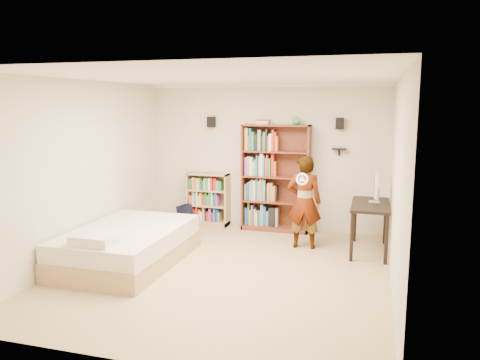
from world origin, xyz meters
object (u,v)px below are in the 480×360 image
(tall_bookshelf, at_px, (276,178))
(computer_desk, at_px, (369,228))
(low_bookshelf, at_px, (208,199))
(person, at_px, (304,202))
(daybed, at_px, (128,241))

(tall_bookshelf, xyz_separation_m, computer_desk, (1.71, -0.86, -0.59))
(tall_bookshelf, xyz_separation_m, low_bookshelf, (-1.34, 0.03, -0.48))
(low_bookshelf, relative_size, person, 0.66)
(daybed, bearing_deg, tall_bookshelf, 53.97)
(tall_bookshelf, distance_m, computer_desk, 2.00)
(low_bookshelf, height_order, daybed, low_bookshelf)
(low_bookshelf, distance_m, daybed, 2.45)
(daybed, xyz_separation_m, person, (2.40, 1.47, 0.43))
(tall_bookshelf, distance_m, low_bookshelf, 1.42)
(low_bookshelf, distance_m, computer_desk, 3.18)
(tall_bookshelf, xyz_separation_m, person, (0.67, -0.92, -0.22))
(computer_desk, height_order, person, person)
(tall_bookshelf, height_order, daybed, tall_bookshelf)
(tall_bookshelf, xyz_separation_m, daybed, (-1.73, -2.38, -0.66))
(person, bearing_deg, tall_bookshelf, -60.24)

